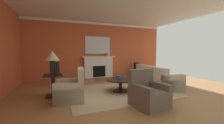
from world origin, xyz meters
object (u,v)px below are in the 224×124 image
Objects in this scene: table_lamp at (52,58)px; vase_mantel_right at (108,54)px; vase_on_side_table at (58,68)px; side_table at (53,84)px; armchair_near_window at (71,90)px; sofa at (156,79)px; coffee_table at (120,82)px; armchair_facing_fireplace at (148,94)px; vase_tall_corner at (137,69)px; fireplace at (99,67)px; mantel_mirror at (98,45)px.

table_lamp is 3.33× the size of vase_mantel_right.
vase_mantel_right is 0.55× the size of vase_on_side_table.
table_lamp is at bearing -90.00° from side_table.
vase_mantel_right reaches higher than armchair_near_window.
sofa is 1.74m from coffee_table.
sofa is at bearing -67.79° from vase_mantel_right.
armchair_near_window is at bearing 147.70° from armchair_facing_fireplace.
table_lamp reaches higher than vase_tall_corner.
sofa is 2.31m from armchair_facing_fireplace.
sofa reaches higher than vase_tall_corner.
coffee_table is 2.45× the size of vase_on_side_table.
fireplace is 1.27× the size of mantel_mirror.
armchair_near_window is at bearing -169.78° from coffee_table.
vase_tall_corner is at bearing 36.20° from armchair_near_window.
vase_mantel_right reaches higher than fireplace.
vase_tall_corner reaches higher than coffee_table.
vase_mantel_right is at bearing -17.18° from mantel_mirror.
mantel_mirror is at bearing 62.19° from armchair_near_window.
fireplace is 2.97m from coffee_table.
sofa is 9.67× the size of vase_mantel_right.
vase_on_side_table is at bearing -38.66° from side_table.
coffee_table is (-1.73, -0.17, 0.04)m from sofa.
vase_on_side_table is (-2.17, 1.69, 0.60)m from armchair_facing_fireplace.
vase_on_side_table reaches higher than coffee_table.
sofa is at bearing 45.25° from armchair_facing_fireplace.
vase_tall_corner is (0.61, 2.49, 0.09)m from sofa.
vase_on_side_table is at bearing -134.98° from vase_mantel_right.
side_table is 0.93× the size of table_lamp.
fireplace reaches higher than vase_on_side_table.
vase_mantel_right reaches higher than vase_on_side_table.
fireplace reaches higher than coffee_table.
fireplace is at bearing 88.77° from coffee_table.
fireplace is 2.30m from vase_tall_corner.
vase_tall_corner is 5.06m from vase_on_side_table.
armchair_facing_fireplace is 2.82m from vase_on_side_table.
armchair_near_window is 4.22× the size of vase_mantel_right.
table_lamp is 3.82m from vase_mantel_right.
table_lamp reaches higher than sofa.
armchair_near_window is 2.33× the size of vase_on_side_table.
fireplace is 2.57× the size of side_table.
armchair_facing_fireplace is 3.09m from table_lamp.
fireplace is at bearing 172.49° from vase_tall_corner.
side_table is at bearing -153.06° from vase_tall_corner.
armchair_near_window is at bearing -53.05° from side_table.
mantel_mirror is 1.81× the size of vase_tall_corner.
mantel_mirror is at bearing 50.15° from side_table.
vase_mantel_right is at bearing 83.35° from armchair_facing_fireplace.
sofa is 3.95m from side_table.
mantel_mirror is 3.67m from vase_on_side_table.
mantel_mirror is 3.82m from side_table.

